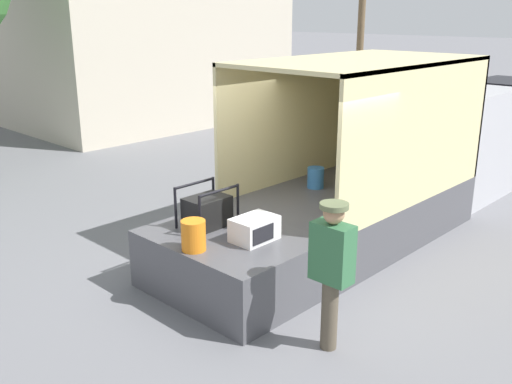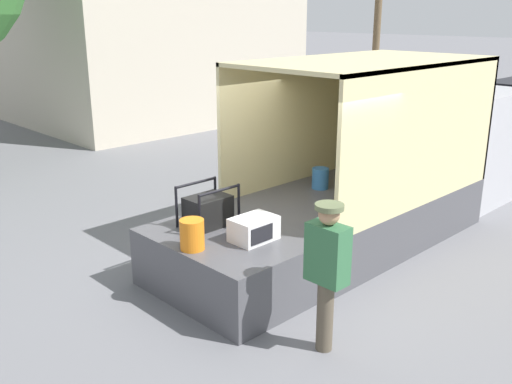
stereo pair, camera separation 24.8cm
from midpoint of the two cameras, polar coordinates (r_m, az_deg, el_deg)
ground_plane at (r=8.09m, az=2.43°, el=-8.01°), size 160.00×160.00×0.00m
box_truck at (r=10.56m, az=16.17°, el=2.64°), size 6.19×2.22×2.82m
tailgate_deck at (r=7.42m, az=-1.79°, el=-7.12°), size 1.59×2.11×0.79m
microwave at (r=7.04m, az=0.80°, el=-3.72°), size 0.56×0.40×0.30m
portable_generator at (r=7.53m, az=-3.75°, el=-1.83°), size 0.70×0.52×0.56m
orange_bucket at (r=6.80m, az=-5.37°, el=-4.26°), size 0.29×0.29×0.37m
worker_person at (r=5.99m, az=8.31°, el=-7.07°), size 0.30×0.44×1.66m
utility_pole at (r=23.57m, az=12.44°, el=17.65°), size 1.80×0.28×7.08m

